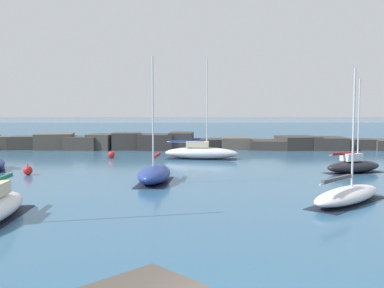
{
  "coord_description": "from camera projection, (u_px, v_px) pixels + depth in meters",
  "views": [
    {
      "loc": [
        -1.05,
        -9.39,
        5.36
      ],
      "look_at": [
        -0.61,
        30.01,
        2.18
      ],
      "focal_mm": 40.0,
      "sensor_mm": 36.0,
      "label": 1
    }
  ],
  "objects": [
    {
      "name": "mooring_buoy_far_side",
      "position": [
        111.0,
        155.0,
        47.35
      ],
      "size": [
        0.76,
        0.76,
        0.96
      ],
      "color": "red",
      "rests_on": "ground"
    },
    {
      "name": "mooring_buoy_orange_near",
      "position": [
        28.0,
        170.0,
        35.06
      ],
      "size": [
        0.75,
        0.75,
        0.95
      ],
      "color": "red",
      "rests_on": "ground"
    },
    {
      "name": "sailboat_moored_3",
      "position": [
        347.0,
        195.0,
        24.52
      ],
      "size": [
        6.27,
        6.17,
        7.69
      ],
      "color": "silver",
      "rests_on": "ground"
    },
    {
      "name": "open_sea_beyond",
      "position": [
        191.0,
        129.0,
        117.73
      ],
      "size": [
        400.0,
        116.0,
        0.01
      ],
      "color": "#235175",
      "rests_on": "ground"
    },
    {
      "name": "sailboat_moored_1",
      "position": [
        154.0,
        174.0,
        31.35
      ],
      "size": [
        2.75,
        5.76,
        9.13
      ],
      "color": "navy",
      "rests_on": "ground"
    },
    {
      "name": "breakwater_jetty",
      "position": [
        204.0,
        142.0,
        57.99
      ],
      "size": [
        68.2,
        6.47,
        2.42
      ],
      "color": "#423D38",
      "rests_on": "ground"
    },
    {
      "name": "sailboat_moored_0",
      "position": [
        201.0,
        152.0,
        46.35
      ],
      "size": [
        8.19,
        3.32,
        10.76
      ],
      "color": "silver",
      "rests_on": "ground"
    },
    {
      "name": "sailboat_moored_4",
      "position": [
        353.0,
        165.0,
        36.32
      ],
      "size": [
        5.72,
        3.79,
        7.96
      ],
      "color": "black",
      "rests_on": "ground"
    }
  ]
}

